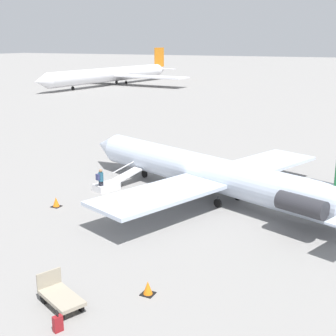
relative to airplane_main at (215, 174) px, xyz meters
name	(u,v)px	position (x,y,z in m)	size (l,w,h in m)	color
ground_plane	(205,197)	(0.78, -0.28, -1.83)	(600.00, 600.00, 0.00)	gray
airplane_main	(215,174)	(0.00, 0.00, 0.00)	(25.06, 19.43, 6.13)	silver
airplane_taxiing_distant	(113,74)	(54.04, -69.58, 0.75)	(39.09, 50.32, 8.72)	silver
boarding_stairs	(111,184)	(7.74, 1.16, -1.47)	(2.30, 4.12, 1.58)	silver
passenger	(101,179)	(7.86, 2.26, -0.83)	(0.43, 0.57, 1.74)	#23232D
luggage_cart	(60,296)	(0.77, 15.40, -1.37)	(2.45, 1.87, 1.22)	#9E937F
suitcase	(58,323)	(-0.29, 16.83, -1.50)	(0.34, 0.42, 0.88)	maroon
traffic_cone_near_stairs	(56,202)	(8.78, 6.07, -1.53)	(0.59, 0.59, 0.65)	black
traffic_cone_near_cart	(148,288)	(-2.00, 12.98, -1.55)	(0.56, 0.56, 0.62)	black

